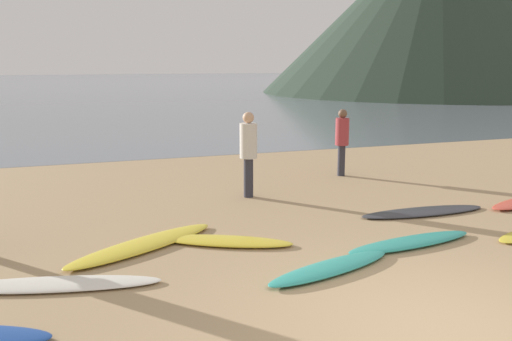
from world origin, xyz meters
TOP-DOWN VIEW (x-y plane):
  - ground_plane at (0.00, 10.00)m, footprint 120.00×120.00m
  - ocean_water at (0.00, 60.98)m, footprint 140.00×100.00m
  - headland_hill at (26.89, 36.15)m, footprint 28.62×28.62m
  - surfboard_1 at (-3.64, 2.51)m, footprint 2.60×1.10m
  - surfboard_2 at (-2.41, 3.60)m, footprint 2.55×1.86m
  - surfboard_3 at (-1.24, 3.37)m, footprint 2.01×1.41m
  - surfboard_4 at (-0.29, 1.84)m, footprint 2.09×1.05m
  - surfboard_5 at (1.29, 2.38)m, footprint 2.25×0.74m
  - surfboard_6 at (2.54, 3.80)m, footprint 2.44×0.65m
  - person_0 at (2.77, 7.27)m, footprint 0.31×0.31m
  - person_2 at (0.03, 6.01)m, footprint 0.34×0.34m

SIDE VIEW (x-z plane):
  - ground_plane at x=0.00m, z-range -0.20..0.00m
  - ocean_water at x=0.00m, z-range 0.00..0.00m
  - surfboard_6 at x=2.54m, z-range 0.00..0.06m
  - surfboard_1 at x=-3.64m, z-range 0.00..0.07m
  - surfboard_3 at x=-1.24m, z-range 0.00..0.08m
  - surfboard_2 at x=-2.41m, z-range 0.00..0.09m
  - surfboard_5 at x=1.29m, z-range 0.00..0.09m
  - surfboard_4 at x=-0.29m, z-range 0.00..0.10m
  - person_0 at x=2.77m, z-range 0.14..1.70m
  - person_2 at x=0.03m, z-range 0.15..1.84m
  - headland_hill at x=26.89m, z-range 0.00..14.01m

